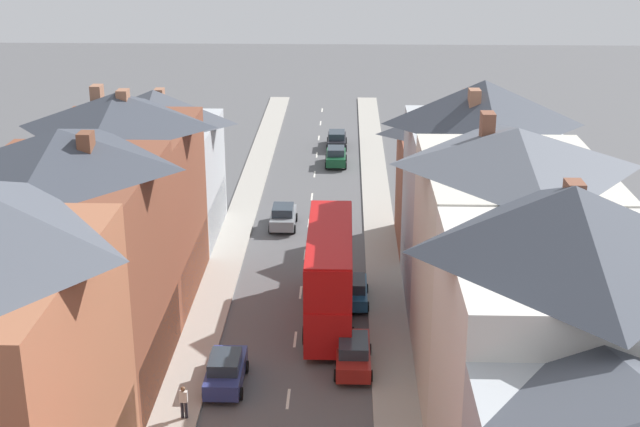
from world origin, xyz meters
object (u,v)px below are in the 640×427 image
(car_mid_black, at_px, (336,156))
(car_parked_left_b, at_px, (226,370))
(double_decker_bus_mid_street, at_px, (329,273))
(car_near_silver, at_px, (283,216))
(pedestrian_far_left, at_px, (184,401))
(car_parked_right_a, at_px, (352,290))
(car_mid_white, at_px, (337,139))
(car_near_blue, at_px, (353,353))

(car_mid_black, relative_size, car_parked_left_b, 0.96)
(double_decker_bus_mid_street, bearing_deg, car_mid_black, 89.98)
(car_near_silver, xyz_separation_m, pedestrian_far_left, (-2.80, -25.07, 0.20))
(car_mid_black, relative_size, pedestrian_far_left, 2.45)
(car_mid_black, height_order, car_parked_left_b, car_parked_left_b)
(pedestrian_far_left, bearing_deg, double_decker_bus_mid_street, 58.61)
(car_mid_black, bearing_deg, car_parked_right_a, -87.35)
(double_decker_bus_mid_street, xyz_separation_m, car_parked_right_a, (1.31, 2.14, -2.01))
(double_decker_bus_mid_street, bearing_deg, car_mid_white, 89.99)
(car_near_blue, xyz_separation_m, car_parked_left_b, (-6.20, -1.90, 0.00))
(car_near_blue, bearing_deg, car_parked_left_b, -163.00)
(car_near_silver, xyz_separation_m, car_parked_left_b, (-1.30, -21.99, 0.02))
(car_mid_black, relative_size, car_mid_white, 0.91)
(double_decker_bus_mid_street, relative_size, car_parked_left_b, 2.63)
(car_mid_black, bearing_deg, car_parked_left_b, -97.42)
(car_parked_left_b, bearing_deg, pedestrian_far_left, -115.99)
(double_decker_bus_mid_street, distance_m, car_mid_white, 36.16)
(car_parked_right_a, bearing_deg, car_parked_left_b, -123.04)
(car_mid_white, bearing_deg, pedestrian_far_left, -97.82)
(car_mid_black, distance_m, car_mid_white, 5.87)
(car_parked_right_a, height_order, car_mid_black, car_mid_black)
(car_mid_black, xyz_separation_m, car_mid_white, (-0.00, 5.87, -0.04))
(car_near_blue, xyz_separation_m, car_near_silver, (-4.90, 20.10, -0.01))
(double_decker_bus_mid_street, xyz_separation_m, car_near_silver, (-3.59, 14.60, -1.98))
(car_mid_black, xyz_separation_m, pedestrian_far_left, (-6.40, -40.70, 0.20))
(car_parked_right_a, bearing_deg, pedestrian_far_left, -121.41)
(double_decker_bus_mid_street, distance_m, car_parked_right_a, 3.21)
(car_parked_left_b, relative_size, car_mid_white, 0.94)
(car_near_blue, bearing_deg, pedestrian_far_left, -147.15)
(car_near_blue, distance_m, car_parked_left_b, 6.48)
(car_near_silver, distance_m, pedestrian_far_left, 25.23)
(car_near_silver, relative_size, car_mid_white, 0.90)
(car_near_silver, xyz_separation_m, car_mid_black, (3.60, 15.63, 0.00))
(car_near_silver, distance_m, car_mid_black, 16.04)
(car_near_silver, height_order, pedestrian_far_left, pedestrian_far_left)
(double_decker_bus_mid_street, relative_size, car_near_silver, 2.76)
(car_parked_right_a, bearing_deg, car_near_blue, -90.00)
(car_near_silver, bearing_deg, car_near_blue, -76.30)
(car_mid_black, xyz_separation_m, car_parked_left_b, (-4.90, -37.63, 0.02))
(double_decker_bus_mid_street, height_order, car_mid_black, double_decker_bus_mid_street)
(car_near_blue, relative_size, car_parked_right_a, 1.09)
(car_parked_left_b, bearing_deg, car_mid_black, 82.58)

